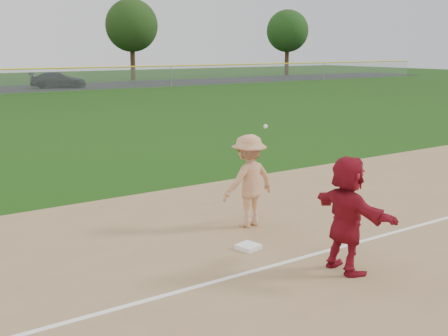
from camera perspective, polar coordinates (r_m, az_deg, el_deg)
ground at (r=10.89m, az=4.48°, el=-8.09°), size 160.00×160.00×0.00m
foul_line at (r=10.31m, az=7.29°, el=-9.20°), size 60.00×0.10×0.01m
first_base at (r=10.74m, az=2.48°, el=-7.99°), size 0.46×0.46×0.09m
base_runner at (r=9.66m, az=12.38°, el=-4.62°), size 0.74×1.90×2.00m
car_right at (r=55.41m, az=-16.50°, el=8.58°), size 5.48×3.74×1.47m
first_base_play at (r=11.84m, az=2.53°, el=-1.32°), size 1.32×1.17×2.28m
tree_3 at (r=67.11m, az=-9.37°, el=14.09°), size 6.00×6.00×9.19m
tree_4 at (r=77.75m, az=6.46°, el=13.66°), size 5.60×5.60×8.67m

